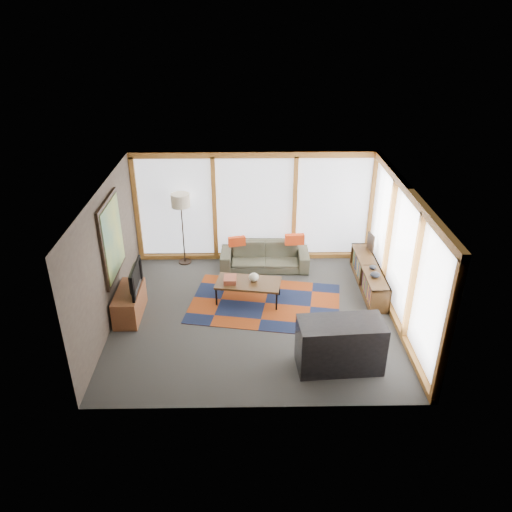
{
  "coord_description": "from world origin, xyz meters",
  "views": [
    {
      "loc": [
        -0.14,
        -8.2,
        5.55
      ],
      "look_at": [
        0.0,
        0.4,
        1.1
      ],
      "focal_mm": 35.0,
      "sensor_mm": 36.0,
      "label": 1
    }
  ],
  "objects_px": {
    "bookshelf": "(369,276)",
    "bar_counter": "(340,345)",
    "sofa": "(265,256)",
    "floor_lamp": "(183,229)",
    "television": "(132,278)",
    "tv_console": "(130,303)",
    "coffee_table": "(248,291)"
  },
  "relations": [
    {
      "from": "sofa",
      "to": "bar_counter",
      "type": "height_order",
      "value": "bar_counter"
    },
    {
      "from": "bookshelf",
      "to": "tv_console",
      "type": "height_order",
      "value": "tv_console"
    },
    {
      "from": "bookshelf",
      "to": "tv_console",
      "type": "distance_m",
      "value": 5.0
    },
    {
      "from": "sofa",
      "to": "bar_counter",
      "type": "bearing_deg",
      "value": -70.6
    },
    {
      "from": "bookshelf",
      "to": "floor_lamp",
      "type": "bearing_deg",
      "value": 163.65
    },
    {
      "from": "coffee_table",
      "to": "tv_console",
      "type": "height_order",
      "value": "tv_console"
    },
    {
      "from": "tv_console",
      "to": "bar_counter",
      "type": "distance_m",
      "value": 4.16
    },
    {
      "from": "floor_lamp",
      "to": "bar_counter",
      "type": "distance_m",
      "value": 4.87
    },
    {
      "from": "coffee_table",
      "to": "tv_console",
      "type": "xyz_separation_m",
      "value": [
        -2.32,
        -0.51,
        0.06
      ]
    },
    {
      "from": "sofa",
      "to": "floor_lamp",
      "type": "distance_m",
      "value": 1.98
    },
    {
      "from": "bookshelf",
      "to": "tv_console",
      "type": "bearing_deg",
      "value": -168.42
    },
    {
      "from": "sofa",
      "to": "coffee_table",
      "type": "relative_size",
      "value": 1.55
    },
    {
      "from": "coffee_table",
      "to": "tv_console",
      "type": "distance_m",
      "value": 2.37
    },
    {
      "from": "bookshelf",
      "to": "bar_counter",
      "type": "distance_m",
      "value": 2.82
    },
    {
      "from": "bookshelf",
      "to": "bar_counter",
      "type": "bearing_deg",
      "value": -112.32
    },
    {
      "from": "floor_lamp",
      "to": "bookshelf",
      "type": "distance_m",
      "value": 4.29
    },
    {
      "from": "floor_lamp",
      "to": "tv_console",
      "type": "xyz_separation_m",
      "value": [
        -0.82,
        -2.2,
        -0.58
      ]
    },
    {
      "from": "bookshelf",
      "to": "television",
      "type": "bearing_deg",
      "value": -168.58
    },
    {
      "from": "coffee_table",
      "to": "tv_console",
      "type": "bearing_deg",
      "value": -167.67
    },
    {
      "from": "bookshelf",
      "to": "tv_console",
      "type": "relative_size",
      "value": 1.95
    },
    {
      "from": "bookshelf",
      "to": "sofa",
      "type": "bearing_deg",
      "value": 157.52
    },
    {
      "from": "coffee_table",
      "to": "bookshelf",
      "type": "bearing_deg",
      "value": 10.91
    },
    {
      "from": "floor_lamp",
      "to": "coffee_table",
      "type": "height_order",
      "value": "floor_lamp"
    },
    {
      "from": "tv_console",
      "to": "floor_lamp",
      "type": "bearing_deg",
      "value": 69.56
    },
    {
      "from": "television",
      "to": "bar_counter",
      "type": "bearing_deg",
      "value": -114.98
    },
    {
      "from": "television",
      "to": "floor_lamp",
      "type": "bearing_deg",
      "value": -19.91
    },
    {
      "from": "tv_console",
      "to": "bar_counter",
      "type": "xyz_separation_m",
      "value": [
        3.83,
        -1.6,
        0.17
      ]
    },
    {
      "from": "floor_lamp",
      "to": "television",
      "type": "relative_size",
      "value": 1.86
    },
    {
      "from": "sofa",
      "to": "tv_console",
      "type": "distance_m",
      "value": 3.31
    },
    {
      "from": "sofa",
      "to": "bookshelf",
      "type": "relative_size",
      "value": 0.94
    },
    {
      "from": "television",
      "to": "bar_counter",
      "type": "xyz_separation_m",
      "value": [
        3.74,
        -1.63,
        -0.37
      ]
    },
    {
      "from": "sofa",
      "to": "floor_lamp",
      "type": "relative_size",
      "value": 1.17
    }
  ]
}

